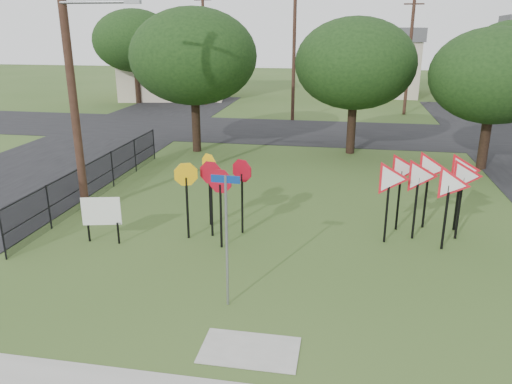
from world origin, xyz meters
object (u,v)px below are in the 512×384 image
street_name_sign (227,234)px  yield_sign_cluster (430,178)px  stop_sign_cluster (214,181)px  info_board (101,213)px

street_name_sign → yield_sign_cluster: size_ratio=0.93×
street_name_sign → stop_sign_cluster: 4.17m
stop_sign_cluster → yield_sign_cluster: bearing=9.7°
yield_sign_cluster → info_board: (-9.70, -2.23, -0.94)m
street_name_sign → stop_sign_cluster: bearing=108.8°
info_board → stop_sign_cluster: bearing=19.3°
street_name_sign → yield_sign_cluster: bearing=44.5°
street_name_sign → info_board: size_ratio=2.20×
info_board → street_name_sign: bearing=-31.8°
stop_sign_cluster → info_board: stop_sign_cluster is taller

